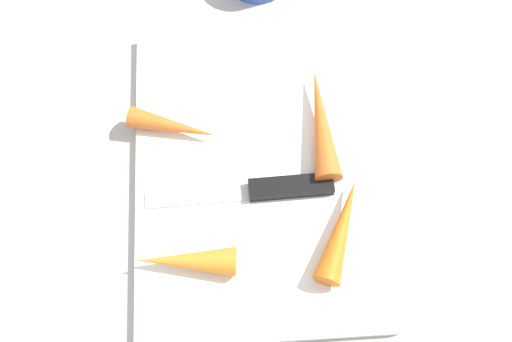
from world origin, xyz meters
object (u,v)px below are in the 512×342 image
(carrot_longest, at_px, (321,123))
(carrot_shortest, at_px, (173,126))
(knife, at_px, (279,188))
(carrot_short, at_px, (186,261))
(carrot_long, at_px, (341,229))
(cutting_board, at_px, (256,173))

(carrot_longest, bearing_deg, carrot_shortest, 86.13)
(knife, height_order, carrot_short, carrot_short)
(carrot_long, bearing_deg, carrot_longest, 25.83)
(cutting_board, relative_size, carrot_longest, 2.73)
(knife, xyz_separation_m, carrot_short, (0.08, -0.10, 0.01))
(cutting_board, xyz_separation_m, carrot_shortest, (-0.05, -0.09, 0.02))
(carrot_short, bearing_deg, carrot_long, -167.13)
(carrot_longest, relative_size, carrot_long, 1.15)
(knife, height_order, carrot_longest, carrot_longest)
(cutting_board, xyz_separation_m, carrot_short, (0.10, -0.08, 0.02))
(carrot_shortest, bearing_deg, knife, -17.91)
(knife, xyz_separation_m, carrot_long, (0.05, 0.06, 0.01))
(carrot_short, bearing_deg, cutting_board, -123.35)
(carrot_long, relative_size, carrot_shortest, 1.15)
(knife, bearing_deg, carrot_long, 137.95)
(carrot_short, xyz_separation_m, carrot_longest, (-0.14, 0.15, 0.00))
(cutting_board, bearing_deg, knife, 43.72)
(cutting_board, bearing_deg, carrot_longest, 121.81)
(carrot_long, bearing_deg, cutting_board, 69.74)
(carrot_short, relative_size, carrot_long, 0.88)
(knife, relative_size, carrot_long, 1.75)
(carrot_longest, distance_m, carrot_long, 0.12)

